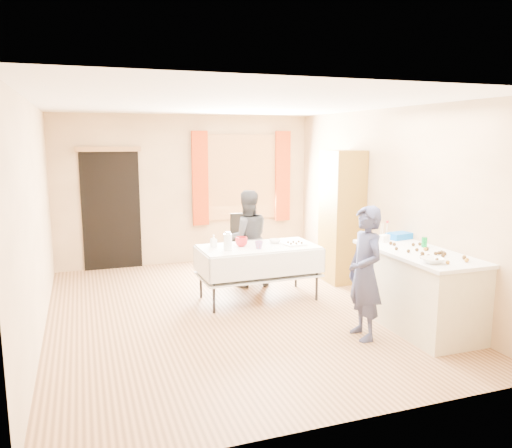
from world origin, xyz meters
name	(u,v)px	position (x,y,z in m)	size (l,w,h in m)	color
floor	(233,312)	(0.00, 0.00, -0.01)	(4.50, 5.50, 0.02)	#9E7047
ceiling	(231,103)	(0.00, 0.00, 2.61)	(4.50, 5.50, 0.02)	white
wall_back	(187,190)	(0.00, 2.76, 1.30)	(4.50, 0.02, 2.60)	tan
wall_front	(340,262)	(0.00, -2.76, 1.30)	(4.50, 0.02, 2.60)	tan
wall_left	(34,221)	(-2.26, 0.00, 1.30)	(0.02, 5.50, 2.60)	tan
wall_right	(387,203)	(2.26, 0.00, 1.30)	(0.02, 5.50, 2.60)	tan
window_frame	(242,177)	(1.00, 2.72, 1.50)	(1.32, 0.06, 1.52)	olive
window_pane	(242,177)	(1.00, 2.71, 1.50)	(1.20, 0.02, 1.40)	white
curtain_left	(200,179)	(0.22, 2.67, 1.50)	(0.28, 0.06, 1.65)	#A5300B
curtain_right	(283,176)	(1.78, 2.67, 1.50)	(0.28, 0.06, 1.65)	#A5300B
doorway	(111,210)	(-1.30, 2.73, 1.00)	(0.95, 0.04, 2.00)	black
door_lintel	(108,149)	(-1.30, 2.70, 2.02)	(1.05, 0.06, 0.08)	olive
cabinet	(342,217)	(1.99, 0.79, 1.01)	(0.50, 0.60, 2.02)	olive
counter	(417,289)	(1.89, -1.22, 0.45)	(0.78, 1.65, 0.91)	beige
party_table	(258,268)	(0.47, 0.35, 0.45)	(1.63, 0.86, 0.75)	black
chair	(246,258)	(0.67, 1.47, 0.30)	(0.42, 0.42, 1.01)	black
girl	(365,273)	(1.12, -1.31, 0.74)	(0.38, 0.56, 1.48)	#212547
woman	(247,238)	(0.53, 1.02, 0.72)	(0.74, 0.60, 1.44)	black
soda_can	(424,242)	(2.07, -1.07, 0.97)	(0.07, 0.07, 0.12)	#08882F
mixing_bowl	(432,260)	(1.66, -1.73, 0.94)	(0.25, 0.25, 0.06)	white
foam_block	(383,238)	(1.81, -0.61, 0.95)	(0.15, 0.10, 0.08)	white
blue_basket	(399,236)	(2.09, -0.55, 0.95)	(0.30, 0.20, 0.08)	blue
pitcher	(228,242)	(0.01, 0.23, 0.86)	(0.11, 0.11, 0.22)	silver
cup_red	(241,242)	(0.25, 0.40, 0.82)	(0.17, 0.17, 0.13)	#B0191D
cup_rainbow	(259,245)	(0.42, 0.18, 0.80)	(0.12, 0.12, 0.10)	red
small_bowl	(275,241)	(0.76, 0.46, 0.78)	(0.18, 0.18, 0.05)	white
pastry_tray	(295,244)	(0.97, 0.24, 0.76)	(0.28, 0.20, 0.02)	white
bottle	(214,241)	(-0.11, 0.50, 0.83)	(0.09, 0.09, 0.16)	white
cake_balls	(431,253)	(1.89, -1.43, 0.93)	(0.49, 1.06, 0.04)	#3F2314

